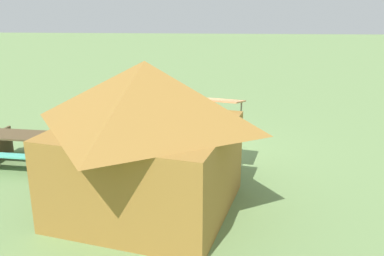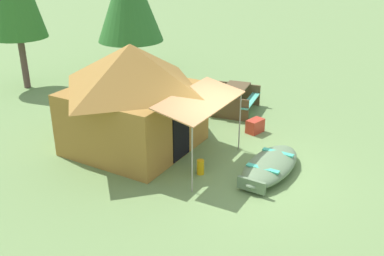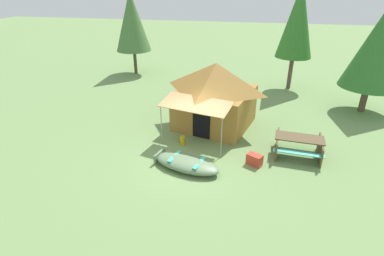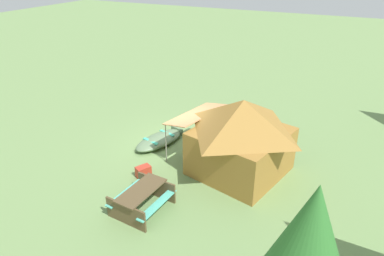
{
  "view_description": "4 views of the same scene",
  "coord_description": "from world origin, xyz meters",
  "px_view_note": "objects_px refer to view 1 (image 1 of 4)",
  "views": [
    {
      "loc": [
        -0.76,
        10.0,
        3.81
      ],
      "look_at": [
        -0.2,
        1.53,
        1.16
      ],
      "focal_mm": 38.51,
      "sensor_mm": 36.0,
      "label": 1
    },
    {
      "loc": [
        -9.41,
        -1.5,
        5.22
      ],
      "look_at": [
        0.12,
        1.26,
        0.92
      ],
      "focal_mm": 41.18,
      "sensor_mm": 36.0,
      "label": 2
    },
    {
      "loc": [
        2.07,
        -9.38,
        5.92
      ],
      "look_at": [
        -0.03,
        0.7,
        0.86
      ],
      "focal_mm": 28.45,
      "sensor_mm": 36.0,
      "label": 3
    },
    {
      "loc": [
        10.98,
        6.13,
        7.14
      ],
      "look_at": [
        -0.02,
        0.78,
        1.04
      ],
      "focal_mm": 32.45,
      "sensor_mm": 36.0,
      "label": 4
    }
  ],
  "objects_px": {
    "picnic_table": "(23,145)",
    "cooler_box": "(99,144)",
    "beached_rowboat": "(188,137)",
    "canvas_cabin_tent": "(147,135)",
    "fuel_can": "(204,160)"
  },
  "relations": [
    {
      "from": "picnic_table",
      "to": "cooler_box",
      "type": "xyz_separation_m",
      "value": [
        -1.55,
        -0.97,
        -0.27
      ]
    },
    {
      "from": "beached_rowboat",
      "to": "canvas_cabin_tent",
      "type": "xyz_separation_m",
      "value": [
        0.47,
        3.68,
        1.26
      ]
    },
    {
      "from": "beached_rowboat",
      "to": "fuel_can",
      "type": "bearing_deg",
      "value": 107.8
    },
    {
      "from": "canvas_cabin_tent",
      "to": "fuel_can",
      "type": "xyz_separation_m",
      "value": [
        -0.98,
        -2.09,
        -1.28
      ]
    },
    {
      "from": "fuel_can",
      "to": "canvas_cabin_tent",
      "type": "bearing_deg",
      "value": 64.93
    },
    {
      "from": "beached_rowboat",
      "to": "cooler_box",
      "type": "height_order",
      "value": "cooler_box"
    },
    {
      "from": "canvas_cabin_tent",
      "to": "cooler_box",
      "type": "relative_size",
      "value": 9.11
    },
    {
      "from": "picnic_table",
      "to": "fuel_can",
      "type": "xyz_separation_m",
      "value": [
        -4.37,
        -0.09,
        -0.28
      ]
    },
    {
      "from": "canvas_cabin_tent",
      "to": "cooler_box",
      "type": "bearing_deg",
      "value": -58.21
    },
    {
      "from": "canvas_cabin_tent",
      "to": "picnic_table",
      "type": "xyz_separation_m",
      "value": [
        3.39,
        -2.0,
        -0.99
      ]
    },
    {
      "from": "cooler_box",
      "to": "fuel_can",
      "type": "distance_m",
      "value": 2.95
    },
    {
      "from": "canvas_cabin_tent",
      "to": "fuel_can",
      "type": "bearing_deg",
      "value": -115.07
    },
    {
      "from": "beached_rowboat",
      "to": "fuel_can",
      "type": "height_order",
      "value": "beached_rowboat"
    },
    {
      "from": "beached_rowboat",
      "to": "canvas_cabin_tent",
      "type": "bearing_deg",
      "value": 82.8
    },
    {
      "from": "picnic_table",
      "to": "fuel_can",
      "type": "relative_size",
      "value": 5.03
    }
  ]
}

